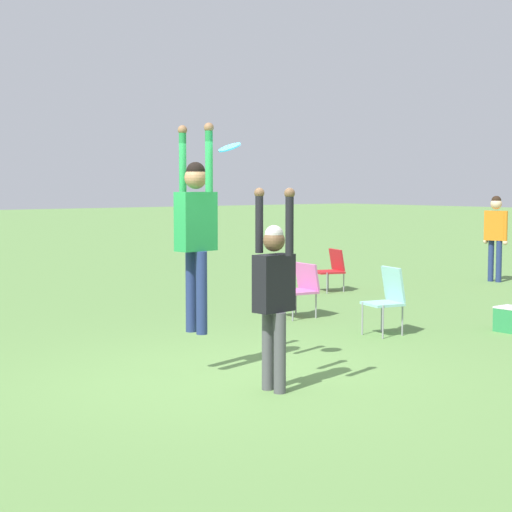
{
  "coord_description": "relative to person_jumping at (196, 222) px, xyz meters",
  "views": [
    {
      "loc": [
        7.19,
        -5.35,
        2.05
      ],
      "look_at": [
        0.16,
        0.2,
        1.3
      ],
      "focal_mm": 60.0,
      "sensor_mm": 36.0,
      "label": 1
    }
  ],
  "objects": [
    {
      "name": "frisbee",
      "position": [
        0.45,
        0.12,
        0.79
      ],
      "size": [
        0.24,
        0.23,
        0.11
      ],
      "color": "#2D9EDB"
    },
    {
      "name": "person_jumping",
      "position": [
        0.0,
        0.0,
        0.0
      ],
      "size": [
        0.6,
        0.47,
        2.26
      ],
      "rotation": [
        0.0,
        0.0,
        1.68
      ],
      "color": "navy",
      "rests_on": "ground_plane"
    },
    {
      "name": "cooler_box",
      "position": [
        0.59,
        4.91,
        -1.47
      ],
      "size": [
        0.42,
        0.34,
        0.35
      ],
      "color": "#2D8C4C",
      "rests_on": "ground_plane"
    },
    {
      "name": "camping_chair_1",
      "position": [
        -2.27,
        3.48,
        -1.17
      ],
      "size": [
        0.62,
        0.66,
        0.83
      ],
      "rotation": [
        0.0,
        0.0,
        3.02
      ],
      "color": "gray",
      "rests_on": "ground_plane"
    },
    {
      "name": "ground_plane",
      "position": [
        0.43,
        0.16,
        -1.65
      ],
      "size": [
        120.0,
        120.0,
        0.0
      ],
      "primitive_type": "plane",
      "color": "#608C47"
    },
    {
      "name": "person_defending",
      "position": [
        1.17,
        0.12,
        -0.59
      ],
      "size": [
        0.57,
        0.44,
        2.02
      ],
      "rotation": [
        0.0,
        0.0,
        -1.46
      ],
      "color": "#4C4C51",
      "rests_on": "ground_plane"
    },
    {
      "name": "camping_chair_0",
      "position": [
        -4.32,
        6.09,
        -1.19
      ],
      "size": [
        0.64,
        0.69,
        0.81
      ],
      "rotation": [
        0.0,
        0.0,
        2.84
      ],
      "color": "gray",
      "rests_on": "ground_plane"
    },
    {
      "name": "person_spectator_far",
      "position": [
        -3.35,
        9.9,
        -0.54
      ],
      "size": [
        0.59,
        0.35,
        1.81
      ],
      "rotation": [
        0.0,
        0.0,
        0.38
      ],
      "color": "navy",
      "rests_on": "ground_plane"
    },
    {
      "name": "camping_chair_3",
      "position": [
        -0.36,
        3.4,
        -1.11
      ],
      "size": [
        0.54,
        0.59,
        0.93
      ],
      "rotation": [
        0.0,
        0.0,
        2.91
      ],
      "color": "gray",
      "rests_on": "ground_plane"
    }
  ]
}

